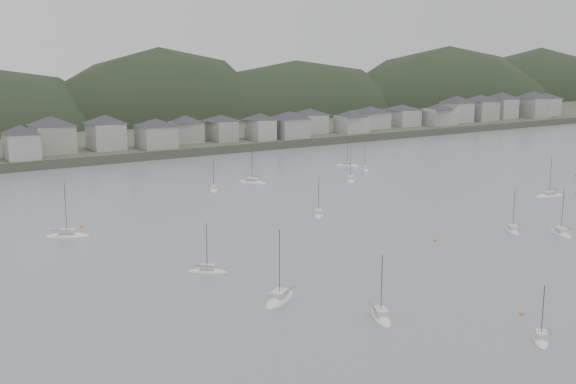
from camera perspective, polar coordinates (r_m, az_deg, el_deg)
ground at (r=109.52m, az=21.65°, el=-9.74°), size 900.00×900.00×0.00m
far_shore_land at (r=365.73m, az=-18.70°, el=5.13°), size 900.00×250.00×3.00m
forested_ridge at (r=343.83m, az=-16.77°, el=2.73°), size 851.55×103.94×102.57m
waterfront_town at (r=278.81m, az=-3.03°, el=5.40°), size 451.48×28.46×12.92m
sailboat_lead at (r=203.97m, az=-2.85°, el=0.74°), size 7.49×9.00×12.26m
moored_fleet at (r=132.35m, az=-2.36°, el=-5.19°), size 235.74×167.72×13.42m
mooring_buoys at (r=137.10m, az=3.38°, el=-4.62°), size 147.22×109.99×0.70m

